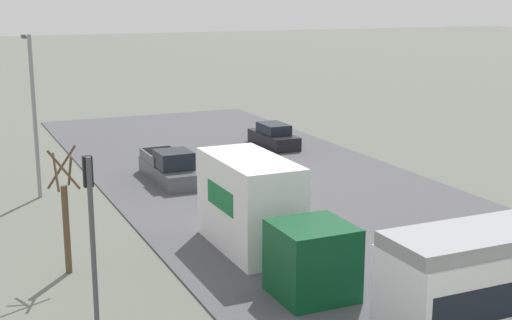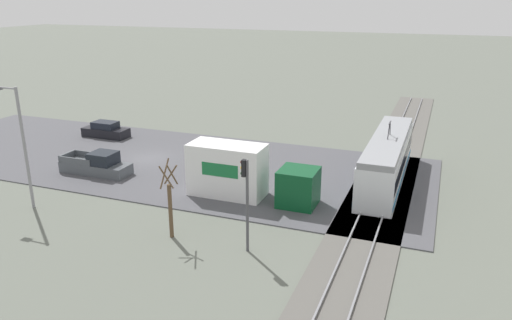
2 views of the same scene
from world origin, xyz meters
name	(u,v)px [view 2 (image 2 of 2)]	position (x,y,z in m)	size (l,w,h in m)	color
ground_plane	(149,159)	(0.00, 0.00, 0.00)	(320.00, 320.00, 0.00)	#60665B
road_surface	(149,159)	(0.00, 0.00, 0.04)	(17.35, 48.21, 0.08)	#4C4C51
rail_bed	(382,189)	(0.00, 20.14, 0.05)	(73.20, 4.40, 0.22)	#5B5954
light_rail_tram	(387,160)	(-1.77, 20.14, 1.79)	(13.86, 2.61, 4.65)	white
box_truck	(244,174)	(5.04, 11.15, 1.81)	(2.56, 9.23, 3.74)	#0C4723
pickup_truck	(97,165)	(4.74, -1.74, 0.77)	(1.97, 5.81, 1.83)	#4C5156
sedan_car_0	(106,131)	(-4.51, -7.86, 0.72)	(1.85, 4.67, 1.55)	black
traffic_light_pole	(246,193)	(12.19, 14.21, 3.50)	(0.28, 0.47, 5.42)	#47474C
street_tree	(170,203)	(12.21, 9.42, 2.18)	(1.13, 0.94, 4.78)	brown
street_lamp_near_crossing	(21,140)	(11.77, -1.79, 4.75)	(0.36, 1.95, 8.25)	gray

